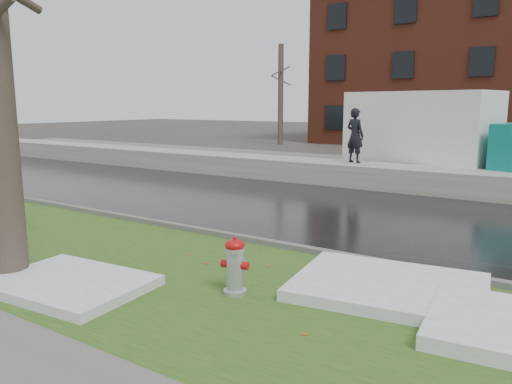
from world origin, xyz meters
The scene contains 13 objects.
ground centered at (0.00, 0.00, 0.00)m, with size 120.00×120.00×0.00m, color #47423D.
verge centered at (0.00, -1.25, 0.02)m, with size 60.00×4.50×0.04m, color #274A18.
road centered at (0.00, 4.50, 0.01)m, with size 60.00×7.00×0.03m, color black.
parking_lot centered at (0.00, 13.00, 0.01)m, with size 60.00×9.00×0.03m, color slate.
curb centered at (0.00, 1.00, 0.07)m, with size 60.00×0.15×0.14m, color slate.
snowbank centered at (0.00, 8.70, 0.38)m, with size 60.00×1.60×0.75m, color #B9B3A9.
bg_tree_left centered at (-12.00, 22.00, 3.33)m, with size 1.40×1.62×6.50m.
bg_tree_center centered at (-6.00, 26.00, 3.33)m, with size 1.40×1.62×6.50m.
fire_hydrant centered at (1.09, -1.35, 0.48)m, with size 0.41×0.38×0.83m.
box_truck centered at (1.19, 10.58, 1.64)m, with size 9.40×3.71×3.10m.
worker centered at (-1.36, 8.86, 1.65)m, with size 0.66×0.43×1.80m, color black.
snow_patch_near centered at (2.88, -0.10, 0.12)m, with size 2.60×2.00×0.16m, color white.
snow_patch_far centered at (-1.03, -2.50, 0.11)m, with size 2.20×1.60×0.14m, color white.
Camera 1 is at (5.01, -6.76, 2.68)m, focal length 35.00 mm.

